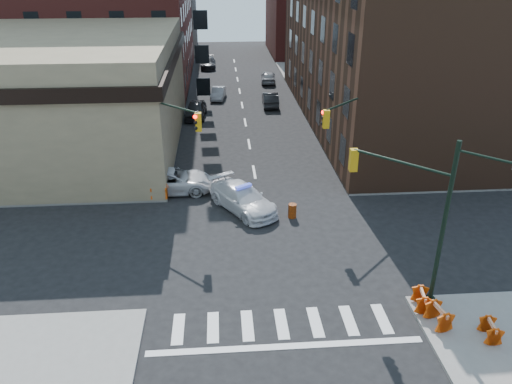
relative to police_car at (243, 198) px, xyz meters
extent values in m
plane|color=black|center=(1.13, -4.10, -0.79)|extent=(140.00, 140.00, 0.00)
cube|color=gray|center=(-21.87, 28.65, -0.72)|extent=(34.00, 54.50, 0.15)
cube|color=gray|center=(24.13, 28.65, -0.72)|extent=(34.00, 54.50, 0.15)
cube|color=#90805E|center=(-15.87, 12.40, 3.71)|extent=(22.00, 22.00, 9.00)
cube|color=#442A1B|center=(14.13, 18.40, 6.21)|extent=(14.00, 34.00, 14.00)
cube|color=#5D211D|center=(15.13, 53.90, 5.21)|extent=(16.00, 16.00, 12.00)
cylinder|color=black|center=(7.93, -10.40, 3.36)|extent=(0.20, 0.20, 8.00)
cylinder|color=black|center=(7.93, -10.40, -0.39)|extent=(0.44, 0.44, 0.50)
cylinder|color=black|center=(6.34, -8.81, 5.86)|extent=(3.27, 3.27, 0.12)
cube|color=#BF8C0C|center=(4.75, -7.22, 5.36)|extent=(0.35, 0.35, 1.05)
sphere|color=#FF0C05|center=(4.90, -7.06, 5.71)|extent=(0.22, 0.22, 0.22)
sphere|color=black|center=(4.90, -7.06, 5.38)|extent=(0.22, 0.22, 0.22)
sphere|color=black|center=(4.90, -7.06, 5.05)|extent=(0.22, 0.22, 0.22)
cylinder|color=black|center=(8.78, -11.25, 6.96)|extent=(1.91, 1.91, 0.10)
cylinder|color=black|center=(-5.67, 2.20, 3.36)|extent=(0.20, 0.20, 8.00)
cylinder|color=black|center=(-5.67, 2.20, -0.39)|extent=(0.44, 0.44, 0.50)
cylinder|color=black|center=(-4.08, 0.61, 5.86)|extent=(3.27, 3.27, 0.12)
cube|color=#BF8C0C|center=(-2.49, -0.98, 5.36)|extent=(0.35, 0.35, 1.05)
sphere|color=#FF0C05|center=(-2.65, -1.14, 5.71)|extent=(0.22, 0.22, 0.22)
sphere|color=black|center=(-2.65, -1.14, 5.38)|extent=(0.22, 0.22, 0.22)
sphere|color=black|center=(-2.65, -1.14, 5.05)|extent=(0.22, 0.22, 0.22)
cylinder|color=black|center=(7.93, 2.20, 3.36)|extent=(0.20, 0.20, 8.00)
cylinder|color=black|center=(7.93, 2.20, -0.39)|extent=(0.44, 0.44, 0.50)
cylinder|color=black|center=(6.34, 0.61, 5.86)|extent=(3.27, 3.27, 0.12)
cube|color=#BF8C0C|center=(4.75, -0.98, 5.36)|extent=(0.35, 0.35, 1.05)
sphere|color=#FF0C05|center=(4.59, -0.83, 5.71)|extent=(0.22, 0.22, 0.22)
sphere|color=black|center=(4.59, -0.83, 5.38)|extent=(0.22, 0.22, 0.22)
sphere|color=black|center=(4.59, -0.83, 5.05)|extent=(0.22, 0.22, 0.22)
cylinder|color=black|center=(8.63, 21.90, 0.66)|extent=(0.24, 0.24, 2.60)
sphere|color=#8A5214|center=(8.63, 21.90, 2.71)|extent=(3.00, 3.00, 3.00)
cylinder|color=black|center=(8.63, 29.90, 0.66)|extent=(0.24, 0.24, 2.60)
sphere|color=#8A5214|center=(8.63, 29.90, 2.71)|extent=(3.00, 3.00, 3.00)
imported|color=silver|center=(0.00, 0.00, 0.00)|extent=(4.77, 5.80, 1.58)
imported|color=silver|center=(-4.67, 3.03, 0.00)|extent=(5.77, 2.81, 1.58)
imported|color=black|center=(-3.62, 19.87, 0.00)|extent=(2.23, 4.81, 1.59)
imported|color=#97989F|center=(-1.37, 26.60, -0.15)|extent=(1.84, 4.02, 1.28)
imported|color=black|center=(-2.69, 43.11, -0.04)|extent=(2.12, 5.16, 1.50)
imported|color=black|center=(4.08, 23.38, -0.05)|extent=(1.69, 4.52, 1.48)
imported|color=gray|center=(4.89, 33.75, -0.06)|extent=(2.10, 4.45, 1.47)
imported|color=black|center=(-5.37, 1.90, 0.23)|extent=(0.66, 0.45, 1.75)
imported|color=black|center=(-7.63, 1.90, 0.33)|extent=(1.14, 1.01, 1.95)
imported|color=black|center=(-11.23, 3.52, 0.31)|extent=(1.12, 1.10, 1.89)
cylinder|color=#C84109|center=(2.95, -1.23, -0.35)|extent=(0.55, 0.55, 0.89)
cylinder|color=#C85B09|center=(-3.13, 3.29, -0.31)|extent=(0.67, 0.67, 0.96)
camera|label=1|loc=(-1.28, -27.94, 13.91)|focal=35.00mm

